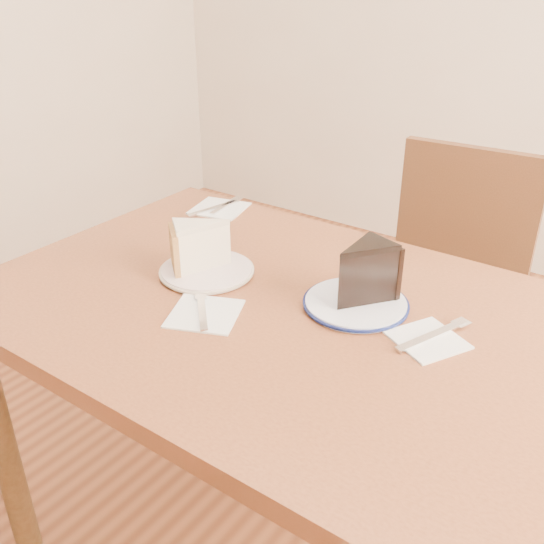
{
  "coord_description": "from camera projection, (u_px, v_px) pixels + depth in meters",
  "views": [
    {
      "loc": [
        0.57,
        -0.84,
        1.35
      ],
      "look_at": [
        -0.04,
        0.02,
        0.8
      ],
      "focal_mm": 40.0,
      "sensor_mm": 36.0,
      "label": 1
    }
  ],
  "objects": [
    {
      "name": "table",
      "position": [
        281.0,
        346.0,
        1.22
      ],
      "size": [
        1.2,
        0.8,
        0.75
      ],
      "color": "#532816",
      "rests_on": "ground"
    },
    {
      "name": "chair_far",
      "position": [
        440.0,
        302.0,
        1.66
      ],
      "size": [
        0.47,
        0.47,
        0.91
      ],
      "rotation": [
        0.0,
        0.0,
        3.19
      ],
      "color": "#391E11",
      "rests_on": "ground"
    },
    {
      "name": "plate_cream",
      "position": [
        207.0,
        271.0,
        1.29
      ],
      "size": [
        0.19,
        0.19,
        0.01
      ],
      "primitive_type": "cylinder",
      "color": "silver",
      "rests_on": "table"
    },
    {
      "name": "plate_navy",
      "position": [
        356.0,
        304.0,
        1.16
      ],
      "size": [
        0.19,
        0.19,
        0.01
      ],
      "primitive_type": "cylinder",
      "color": "white",
      "rests_on": "table"
    },
    {
      "name": "carrot_cake",
      "position": [
        204.0,
        247.0,
        1.27
      ],
      "size": [
        0.14,
        0.14,
        0.09
      ],
      "primitive_type": null,
      "rotation": [
        0.0,
        0.0,
        -0.7
      ],
      "color": "white",
      "rests_on": "plate_cream"
    },
    {
      "name": "chocolate_cake",
      "position": [
        361.0,
        277.0,
        1.14
      ],
      "size": [
        0.11,
        0.13,
        0.1
      ],
      "primitive_type": null,
      "rotation": [
        0.0,
        0.0,
        2.83
      ],
      "color": "black",
      "rests_on": "plate_navy"
    },
    {
      "name": "napkin_cream",
      "position": [
        205.0,
        314.0,
        1.14
      ],
      "size": [
        0.17,
        0.17,
        0.0
      ],
      "primitive_type": "cube",
      "rotation": [
        0.0,
        0.0,
        0.4
      ],
      "color": "white",
      "rests_on": "table"
    },
    {
      "name": "napkin_navy",
      "position": [
        428.0,
        340.0,
        1.06
      ],
      "size": [
        0.15,
        0.15,
        0.0
      ],
      "primitive_type": "cube",
      "rotation": [
        0.0,
        0.0,
        -0.49
      ],
      "color": "white",
      "rests_on": "table"
    },
    {
      "name": "napkin_spare",
      "position": [
        219.0,
        208.0,
        1.62
      ],
      "size": [
        0.16,
        0.16,
        0.0
      ],
      "primitive_type": "cube",
      "rotation": [
        0.0,
        0.0,
        0.24
      ],
      "color": "white",
      "rests_on": "table"
    },
    {
      "name": "fork_cream",
      "position": [
        202.0,
        310.0,
        1.14
      ],
      "size": [
        0.11,
        0.11,
        0.0
      ],
      "primitive_type": "cube",
      "rotation": [
        0.0,
        0.0,
        0.77
      ],
      "color": "silver",
      "rests_on": "napkin_cream"
    },
    {
      "name": "knife_navy",
      "position": [
        433.0,
        335.0,
        1.07
      ],
      "size": [
        0.08,
        0.16,
        0.0
      ],
      "primitive_type": "cube",
      "rotation": [
        0.0,
        0.0,
        -0.37
      ],
      "color": "silver",
      "rests_on": "napkin_navy"
    },
    {
      "name": "fork_spare",
      "position": [
        226.0,
        205.0,
        1.62
      ],
      "size": [
        0.03,
        0.14,
        0.0
      ],
      "primitive_type": "cube",
      "rotation": [
        0.0,
        0.0,
        0.13
      ],
      "color": "silver",
      "rests_on": "napkin_spare"
    },
    {
      "name": "knife_spare",
      "position": [
        213.0,
        208.0,
        1.61
      ],
      "size": [
        0.05,
        0.16,
        0.0
      ],
      "primitive_type": "cube",
      "rotation": [
        0.0,
        0.0,
        -0.22
      ],
      "color": "silver",
      "rests_on": "napkin_spare"
    }
  ]
}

